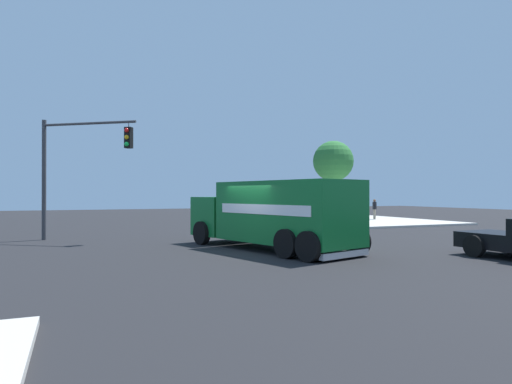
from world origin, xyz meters
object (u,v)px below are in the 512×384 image
Objects in this scene: traffic_light_primary at (73,159)px; shade_tree_near at (333,161)px; pedestrian_near_corner at (375,208)px; delivery_truck at (273,214)px.

shade_tree_near is (-20.13, -9.28, 1.13)m from traffic_light_primary.
traffic_light_primary is 23.68m from pedestrian_near_corner.
pedestrian_near_corner is (-15.26, -13.40, -0.35)m from delivery_truck.
delivery_truck is 1.45× the size of traffic_light_primary.
shade_tree_near reaches higher than delivery_truck.
traffic_light_primary is 0.88× the size of shade_tree_near.
delivery_truck is 5.08× the size of pedestrian_near_corner.
shade_tree_near is at bearing -155.24° from traffic_light_primary.
delivery_truck is 20.69m from shade_tree_near.
delivery_truck reaches higher than pedestrian_near_corner.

